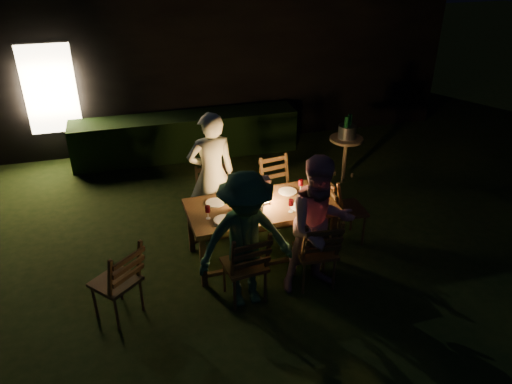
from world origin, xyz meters
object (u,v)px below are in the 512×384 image
object	(u,v)px
dining_table	(261,210)
chair_spare	(119,293)
side_table	(346,143)
person_opp_right	(320,226)
chair_end	(344,220)
bottle_bucket_a	(346,130)
person_house_side	(212,174)
lantern	(263,192)
chair_near_right	(315,263)
bottle_bucket_b	(349,128)
chair_far_right	(279,202)
chair_near_left	(245,277)
person_opp_left	(246,241)
bottle_table	(242,198)
chair_far_left	(214,213)
ice_bucket	(347,132)

from	to	relation	value
dining_table	chair_spare	distance (m)	2.02
side_table	person_opp_right	bearing A→B (deg)	-120.43
chair_end	bottle_bucket_a	size ratio (longest dim) A/B	3.39
side_table	person_house_side	bearing A→B (deg)	-157.80
lantern	chair_near_right	bearing A→B (deg)	-61.77
bottle_bucket_b	dining_table	bearing A→B (deg)	-138.07
dining_table	chair_far_right	bearing A→B (deg)	54.63
chair_near_right	person_opp_right	size ratio (longest dim) A/B	0.60
dining_table	person_opp_right	xyz separation A→B (m)	(0.48, -0.80, 0.17)
chair_near_left	person_opp_left	size ratio (longest dim) A/B	0.61
person_opp_right	person_opp_left	xyz separation A→B (m)	(-0.90, -0.04, -0.03)
bottle_table	bottle_bucket_a	bearing A→B (deg)	38.88
dining_table	bottle_table	xyz separation A→B (m)	(-0.25, -0.01, 0.22)
chair_spare	dining_table	bearing A→B (deg)	-20.27
chair_far_right	bottle_table	xyz separation A→B (m)	(-0.76, -0.80, 0.62)
chair_end	chair_near_left	bearing A→B (deg)	-61.70
chair_far_right	chair_end	distance (m)	1.03
chair_near_left	chair_spare	size ratio (longest dim) A/B	1.02
chair_near_left	chair_far_left	world-z (taller)	chair_near_left
person_house_side	person_opp_left	bearing A→B (deg)	90.00
chair_far_right	person_house_side	distance (m)	1.16
chair_far_right	chair_end	size ratio (longest dim) A/B	0.94
lantern	bottle_table	size ratio (longest dim) A/B	1.25
chair_near_left	chair_spare	world-z (taller)	chair_near_left
chair_near_left	lantern	bearing A→B (deg)	54.04
chair_near_right	bottle_table	distance (m)	1.21
chair_far_right	bottle_bucket_a	distance (m)	1.87
chair_near_left	chair_end	distance (m)	1.85
lantern	ice_bucket	size ratio (longest dim) A/B	1.17
chair_near_left	bottle_bucket_b	size ratio (longest dim) A/B	3.26
chair_spare	ice_bucket	bearing A→B (deg)	-7.80
chair_near_left	chair_far_left	size ratio (longest dim) A/B	1.05
chair_near_right	lantern	bearing A→B (deg)	121.86
chair_far_left	bottle_table	xyz separation A→B (m)	(0.23, -0.76, 0.63)
chair_spare	bottle_bucket_b	distance (m)	4.73
person_opp_left	bottle_bucket_b	world-z (taller)	person_opp_left
dining_table	ice_bucket	xyz separation A→B (m)	(2.03, 1.82, 0.16)
chair_far_left	person_opp_left	size ratio (longest dim) A/B	0.59
chair_far_right	chair_spare	distance (m)	2.80
chair_near_left	lantern	distance (m)	1.15
bottle_bucket_b	chair_far_right	bearing A→B (deg)	-145.54
chair_near_right	bottle_bucket_b	distance (m)	3.12
person_opp_right	bottle_bucket_a	bearing A→B (deg)	57.61
ice_bucket	bottle_table	bearing A→B (deg)	-141.12
chair_spare	person_house_side	xyz separation A→B (m)	(1.38, 1.50, 0.59)
chair_near_left	dining_table	bearing A→B (deg)	55.12
chair_end	chair_spare	distance (m)	3.18
side_table	bottle_bucket_b	world-z (taller)	bottle_bucket_b
person_opp_left	chair_spare	bearing A→B (deg)	171.95
chair_far_right	person_opp_left	world-z (taller)	person_opp_left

